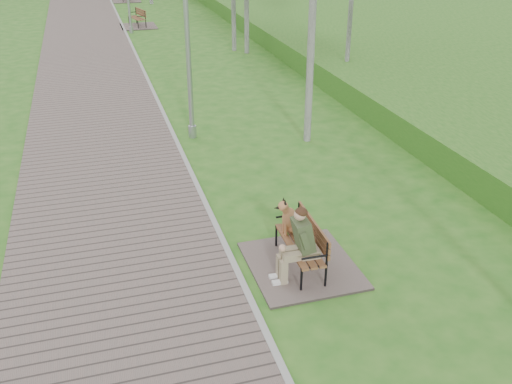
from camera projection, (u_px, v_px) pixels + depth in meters
ground at (180, 150)px, 13.29m from camera, size 120.00×120.00×0.00m
walkway at (82, 9)px, 31.25m from camera, size 3.50×67.00×0.04m
kerb at (114, 8)px, 31.69m from camera, size 0.10×67.00×0.05m
embankment at (325, 3)px, 33.47m from camera, size 14.00×70.00×1.60m
bench_main at (298, 247)px, 8.78m from camera, size 1.63×1.81×1.42m
bench_second at (137, 23)px, 26.78m from camera, size 1.62×1.80×1.00m
lamp_post_near at (187, 39)px, 12.98m from camera, size 0.20×0.20×5.12m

